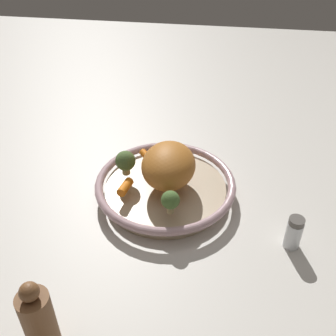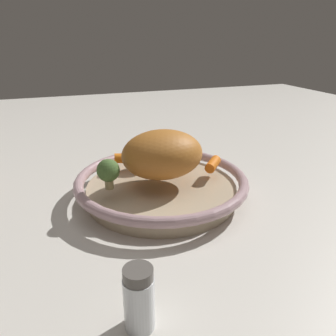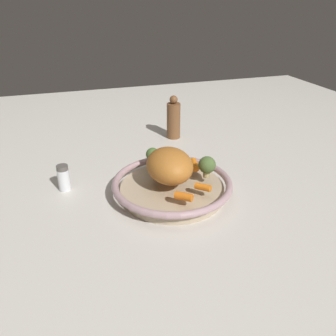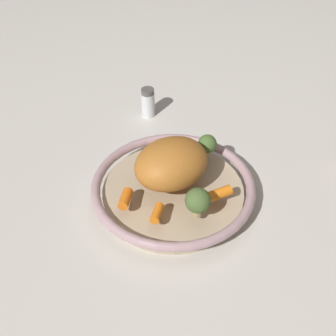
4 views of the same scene
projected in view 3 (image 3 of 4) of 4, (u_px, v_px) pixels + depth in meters
name	position (u px, v px, depth m)	size (l,w,h in m)	color
ground_plane	(172.00, 195.00, 0.96)	(2.49, 2.49, 0.00)	beige
serving_bowl	(172.00, 187.00, 0.95)	(0.33, 0.33, 0.05)	tan
roast_chicken_piece	(169.00, 165.00, 0.92)	(0.15, 0.12, 0.09)	#B06827
baby_carrot_near_rim	(184.00, 196.00, 0.84)	(0.02, 0.02, 0.04)	orange
baby_carrot_back	(194.00, 165.00, 1.00)	(0.02, 0.02, 0.05)	orange
baby_carrot_center	(203.00, 187.00, 0.88)	(0.02, 0.02, 0.04)	orange
broccoli_floret_large	(153.00, 155.00, 1.00)	(0.04, 0.04, 0.05)	tan
broccoli_floret_mid	(207.00, 165.00, 0.93)	(0.05, 0.05, 0.06)	tan
salt_shaker	(64.00, 178.00, 0.97)	(0.03, 0.03, 0.08)	silver
pepper_mill	(174.00, 119.00, 1.30)	(0.05, 0.05, 0.16)	brown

